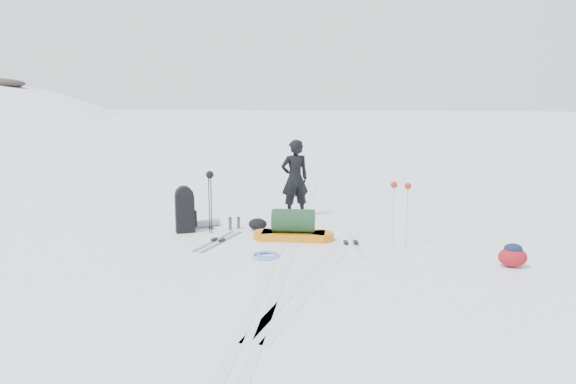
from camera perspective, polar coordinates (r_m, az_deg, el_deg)
name	(u,v)px	position (r m, az deg, el deg)	size (l,w,h in m)	color
ground	(290,238)	(11.34, 0.25, -4.71)	(200.00, 200.00, 0.00)	white
ski_tracks	(326,229)	(12.10, 3.83, -3.79)	(3.38, 17.97, 0.01)	silver
skier	(295,179)	(13.10, 0.69, 1.36)	(0.67, 0.44, 1.84)	black
pulk_sled	(293,228)	(11.17, 0.55, -3.68)	(1.64, 0.62, 0.62)	orange
expedition_rucksack	(188,211)	(11.98, -10.15, -1.87)	(0.80, 0.99, 0.98)	black
ski_poles_black	(210,182)	(11.68, -7.94, 0.98)	(0.17, 0.16, 1.31)	black
ski_poles_silver	(401,193)	(10.71, 11.37, -0.08)	(0.38, 0.22, 1.24)	silver
touring_skis_grey	(218,241)	(11.16, -7.11, -4.96)	(0.55, 1.71, 0.06)	gray
touring_skis_white	(351,244)	(10.92, 6.39, -5.26)	(0.67, 1.93, 0.07)	white
rope_coil	(266,255)	(10.05, -2.22, -6.44)	(0.61, 0.61, 0.06)	#63A4F1
small_daypack	(513,256)	(10.16, 21.87, -6.02)	(0.58, 0.54, 0.40)	maroon
thermos_pair	(234,223)	(12.13, -5.48, -3.18)	(0.21, 0.22, 0.27)	#54575B
stuff_sack	(258,224)	(12.03, -3.10, -3.27)	(0.43, 0.34, 0.25)	black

